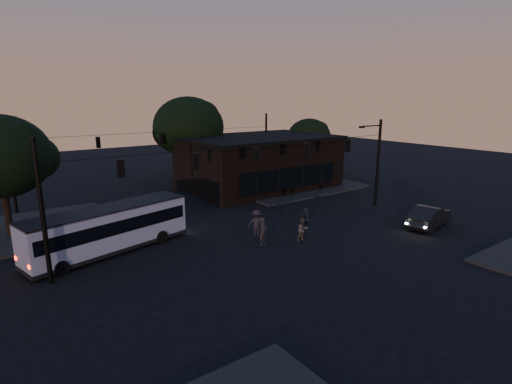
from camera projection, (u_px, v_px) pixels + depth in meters
ground at (294, 251)px, 24.76m from camera, size 120.00×120.00×0.00m
sidewalk_far_right at (292, 186)px, 42.62m from camera, size 14.00×10.00×0.15m
sidewalk_far_left at (10, 233)px, 27.82m from camera, size 14.00×10.00×0.15m
building at (259, 162)px, 41.86m from camera, size 15.40×10.41×5.40m
tree_behind at (189, 127)px, 42.97m from camera, size 7.60×7.60×9.43m
tree_right at (309, 137)px, 48.14m from camera, size 5.20×5.20×6.86m
signal_rig_near at (256, 171)px, 26.89m from camera, size 26.24×0.30×7.50m
signal_rig_far at (162, 150)px, 39.57m from camera, size 26.24×0.30×7.50m
bus at (109, 227)px, 24.31m from camera, size 10.31×4.61×2.83m
car at (429, 216)px, 29.32m from camera, size 4.98×2.50×1.57m
pedestrian_a at (263, 231)px, 25.65m from camera, size 0.77×0.63×1.82m
pedestrian_b at (303, 230)px, 26.26m from camera, size 0.84×0.69×1.59m
pedestrian_c at (306, 220)px, 28.04m from camera, size 1.08×0.51×1.80m
pedestrian_d at (256, 223)px, 27.33m from camera, size 1.35×1.26×1.83m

